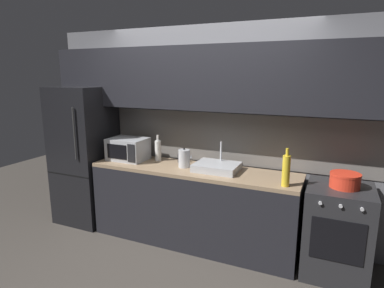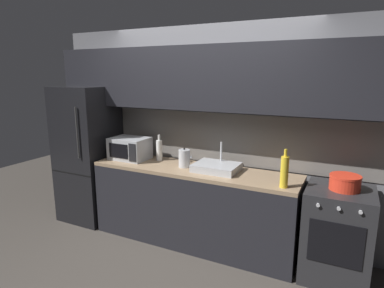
{
  "view_description": "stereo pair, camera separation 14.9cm",
  "coord_description": "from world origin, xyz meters",
  "px_view_note": "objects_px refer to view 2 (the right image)",
  "views": [
    {
      "loc": [
        1.43,
        -2.32,
        1.94
      ],
      "look_at": [
        -0.01,
        0.9,
        1.18
      ],
      "focal_mm": 30.26,
      "sensor_mm": 36.0,
      "label": 1
    },
    {
      "loc": [
        1.56,
        -2.26,
        1.94
      ],
      "look_at": [
        -0.01,
        0.9,
        1.18
      ],
      "focal_mm": 30.26,
      "sensor_mm": 36.0,
      "label": 2
    }
  ],
  "objects_px": {
    "microwave": "(130,148)",
    "mug_dark": "(182,158)",
    "oven_range": "(337,234)",
    "kettle": "(184,158)",
    "wine_bottle_yellow": "(284,171)",
    "cooking_pot": "(345,182)",
    "refrigerator": "(89,154)",
    "wine_bottle_white": "(159,150)"
  },
  "relations": [
    {
      "from": "oven_range",
      "to": "wine_bottle_yellow",
      "type": "bearing_deg",
      "value": -159.54
    },
    {
      "from": "wine_bottle_yellow",
      "to": "microwave",
      "type": "bearing_deg",
      "value": 174.02
    },
    {
      "from": "kettle",
      "to": "cooking_pot",
      "type": "xyz_separation_m",
      "value": [
        1.67,
        -0.01,
        -0.03
      ]
    },
    {
      "from": "microwave",
      "to": "refrigerator",
      "type": "bearing_deg",
      "value": -178.45
    },
    {
      "from": "refrigerator",
      "to": "microwave",
      "type": "bearing_deg",
      "value": 1.55
    },
    {
      "from": "wine_bottle_yellow",
      "to": "mug_dark",
      "type": "height_order",
      "value": "wine_bottle_yellow"
    },
    {
      "from": "microwave",
      "to": "wine_bottle_yellow",
      "type": "xyz_separation_m",
      "value": [
        1.93,
        -0.2,
        0.02
      ]
    },
    {
      "from": "refrigerator",
      "to": "mug_dark",
      "type": "relative_size",
      "value": 17.22
    },
    {
      "from": "oven_range",
      "to": "mug_dark",
      "type": "distance_m",
      "value": 1.85
    },
    {
      "from": "kettle",
      "to": "wine_bottle_white",
      "type": "distance_m",
      "value": 0.43
    },
    {
      "from": "oven_range",
      "to": "cooking_pot",
      "type": "height_order",
      "value": "cooking_pot"
    },
    {
      "from": "microwave",
      "to": "kettle",
      "type": "relative_size",
      "value": 2.03
    },
    {
      "from": "oven_range",
      "to": "mug_dark",
      "type": "bearing_deg",
      "value": 174.43
    },
    {
      "from": "refrigerator",
      "to": "kettle",
      "type": "distance_m",
      "value": 1.46
    },
    {
      "from": "oven_range",
      "to": "microwave",
      "type": "xyz_separation_m",
      "value": [
        -2.42,
        0.02,
        0.58
      ]
    },
    {
      "from": "wine_bottle_yellow",
      "to": "cooking_pot",
      "type": "relative_size",
      "value": 1.34
    },
    {
      "from": "kettle",
      "to": "mug_dark",
      "type": "xyz_separation_m",
      "value": [
        -0.12,
        0.16,
        -0.05
      ]
    },
    {
      "from": "refrigerator",
      "to": "wine_bottle_white",
      "type": "relative_size",
      "value": 5.59
    },
    {
      "from": "refrigerator",
      "to": "kettle",
      "type": "xyz_separation_m",
      "value": [
        1.46,
        0.01,
        0.11
      ]
    },
    {
      "from": "wine_bottle_white",
      "to": "refrigerator",
      "type": "bearing_deg",
      "value": -172.83
    },
    {
      "from": "oven_range",
      "to": "microwave",
      "type": "height_order",
      "value": "microwave"
    },
    {
      "from": "kettle",
      "to": "mug_dark",
      "type": "bearing_deg",
      "value": 126.69
    },
    {
      "from": "refrigerator",
      "to": "wine_bottle_yellow",
      "type": "relative_size",
      "value": 4.85
    },
    {
      "from": "mug_dark",
      "to": "cooking_pot",
      "type": "distance_m",
      "value": 1.8
    },
    {
      "from": "refrigerator",
      "to": "cooking_pot",
      "type": "relative_size",
      "value": 6.51
    },
    {
      "from": "microwave",
      "to": "oven_range",
      "type": "bearing_deg",
      "value": -0.47
    },
    {
      "from": "cooking_pot",
      "to": "wine_bottle_white",
      "type": "bearing_deg",
      "value": 176.41
    },
    {
      "from": "oven_range",
      "to": "kettle",
      "type": "distance_m",
      "value": 1.74
    },
    {
      "from": "mug_dark",
      "to": "kettle",
      "type": "bearing_deg",
      "value": -53.31
    },
    {
      "from": "mug_dark",
      "to": "cooking_pot",
      "type": "height_order",
      "value": "cooking_pot"
    },
    {
      "from": "mug_dark",
      "to": "oven_range",
      "type": "bearing_deg",
      "value": -5.57
    },
    {
      "from": "wine_bottle_yellow",
      "to": "mug_dark",
      "type": "bearing_deg",
      "value": 164.47
    },
    {
      "from": "kettle",
      "to": "mug_dark",
      "type": "distance_m",
      "value": 0.21
    },
    {
      "from": "microwave",
      "to": "kettle",
      "type": "distance_m",
      "value": 0.78
    },
    {
      "from": "refrigerator",
      "to": "mug_dark",
      "type": "distance_m",
      "value": 1.35
    },
    {
      "from": "microwave",
      "to": "mug_dark",
      "type": "bearing_deg",
      "value": 13.13
    },
    {
      "from": "wine_bottle_yellow",
      "to": "oven_range",
      "type": "bearing_deg",
      "value": 20.46
    },
    {
      "from": "microwave",
      "to": "wine_bottle_white",
      "type": "xyz_separation_m",
      "value": [
        0.36,
        0.11,
        -0.0
      ]
    },
    {
      "from": "microwave",
      "to": "mug_dark",
      "type": "xyz_separation_m",
      "value": [
        0.66,
        0.15,
        -0.08
      ]
    },
    {
      "from": "mug_dark",
      "to": "wine_bottle_yellow",
      "type": "bearing_deg",
      "value": -15.53
    },
    {
      "from": "refrigerator",
      "to": "mug_dark",
      "type": "height_order",
      "value": "refrigerator"
    },
    {
      "from": "refrigerator",
      "to": "microwave",
      "type": "height_order",
      "value": "refrigerator"
    }
  ]
}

